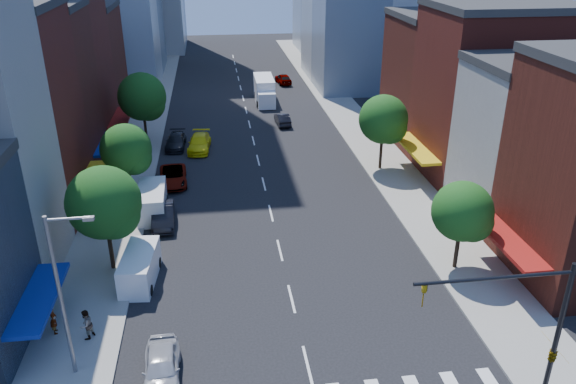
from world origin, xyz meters
The scene contains 28 objects.
ground centered at (0.00, 0.00, 0.00)m, with size 220.00×220.00×0.00m, color black.
sidewalk_left centered at (-12.50, 40.00, 0.07)m, with size 5.00×120.00×0.15m, color gray.
sidewalk_right centered at (12.50, 40.00, 0.07)m, with size 5.00×120.00×0.15m, color gray.
bldg_left_3 centered at (-21.00, 29.00, 7.50)m, with size 12.00×8.00×15.00m, color #4D1C13.
bldg_left_4 centered at (-21.00, 37.50, 8.50)m, with size 12.00×9.00×17.00m, color #5A1C15.
bldg_left_5 centered at (-21.00, 47.00, 6.50)m, with size 12.00×10.00×13.00m, color #4D1C13.
bldg_right_1 centered at (21.00, 15.00, 6.00)m, with size 12.00×8.00×12.00m, color silver.
bldg_right_2 centered at (21.00, 24.00, 7.50)m, with size 12.00×10.00×15.00m, color #5A1C15.
bldg_right_3 centered at (21.00, 34.00, 6.50)m, with size 12.00×10.00×13.00m, color #4D1C13.
traffic_signal centered at (9.94, -4.50, 4.16)m, with size 7.24×2.24×8.00m.
streetlight centered at (-11.81, 1.00, 5.28)m, with size 2.25×0.25×9.00m.
tree_left_near centered at (-11.35, 10.92, 4.87)m, with size 4.80×4.80×7.30m.
tree_left_mid centered at (-11.35, 21.92, 4.53)m, with size 4.20×4.20×6.65m.
tree_left_far centered at (-11.35, 35.92, 5.20)m, with size 5.00×5.00×7.75m.
tree_right_near centered at (11.65, 7.92, 4.19)m, with size 4.00×4.00×6.20m.
tree_right_far centered at (11.65, 25.92, 4.86)m, with size 4.60×4.60×7.20m.
parked_car_front centered at (-7.50, -0.04, 0.78)m, with size 1.85×4.59×1.56m, color #AFAFB4.
parked_car_second centered at (-8.55, 17.25, 0.78)m, with size 1.66×4.75×1.57m, color black.
parked_car_third centered at (-8.18, 25.19, 0.72)m, with size 2.40×5.20×1.44m, color #999999.
parked_car_rear centered at (-8.36, 34.92, 0.71)m, with size 1.98×4.86×1.41m, color black.
cargo_van_near centered at (-9.51, 9.21, 1.03)m, with size 2.37×5.02×2.07m.
cargo_van_far centered at (-9.50, 19.00, 1.12)m, with size 2.30×5.38×2.27m.
taxi centered at (-5.86, 33.81, 0.78)m, with size 2.18×5.36×1.55m, color yellow.
traffic_car_oncoming centered at (3.92, 41.31, 0.68)m, with size 1.45×4.14×1.37m, color black.
traffic_car_far centered at (6.62, 61.57, 0.78)m, with size 1.84×4.57×1.56m, color #999999.
box_truck centered at (2.79, 51.69, 1.55)m, with size 2.63×8.16×3.27m.
pedestrian_near centered at (-13.75, 4.41, 1.02)m, with size 0.63×0.42×1.74m, color #999999.
pedestrian_far centered at (-11.84, 3.67, 1.05)m, with size 0.87×0.68×1.80m, color #999999.
Camera 1 is at (-4.15, -22.78, 20.65)m, focal length 35.00 mm.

